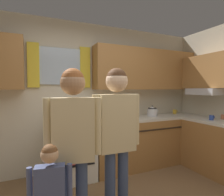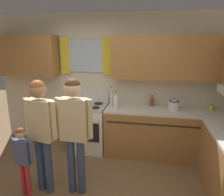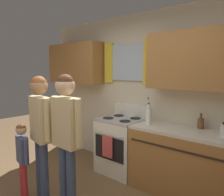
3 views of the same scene
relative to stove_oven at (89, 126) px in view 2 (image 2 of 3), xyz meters
The scene contains 11 objects.
back_wall_unit 1.14m from the stove_oven, 36.13° to the left, with size 4.60×0.42×2.60m.
kitchen_counter_run 1.80m from the stove_oven, 10.26° to the right, with size 2.25×1.82×0.90m.
stove_oven is the anchor object (origin of this frame).
bottle_tall_clear 0.73m from the stove_oven, 10.77° to the left, with size 0.07×0.07×0.37m.
bottle_squat_brown 1.31m from the stove_oven, ahead, with size 0.08×0.08×0.21m.
bottle_milk_white 0.78m from the stove_oven, ahead, with size 0.08×0.08×0.31m.
mug_mustard_yellow 2.30m from the stove_oven, ahead, with size 0.12×0.08×0.09m.
stovetop_kettle 1.67m from the stove_oven, ahead, with size 0.27×0.20×0.21m.
adult_holding_child 1.45m from the stove_oven, 100.71° to the right, with size 0.49×0.22×1.61m.
adult_in_plaid 1.40m from the stove_oven, 81.07° to the right, with size 0.51×0.22×1.64m.
small_child 1.55m from the stove_oven, 107.54° to the right, with size 0.33×0.14×1.01m.
Camera 2 is at (0.85, -2.17, 2.06)m, focal length 33.78 mm.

